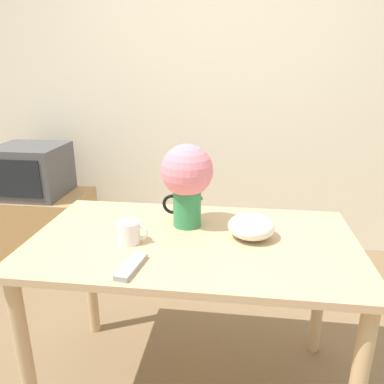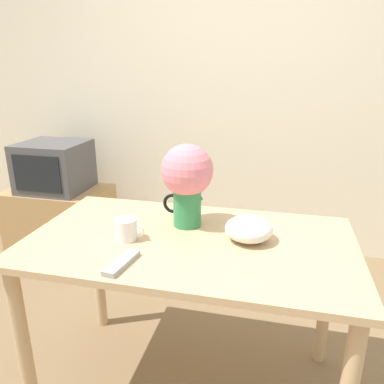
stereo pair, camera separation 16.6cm
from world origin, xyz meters
The scene contains 8 objects.
wall_back centered at (0.00, 1.75, 1.30)m, with size 8.00×0.05×2.60m.
table centered at (-0.01, 0.13, 0.68)m, with size 1.38×0.78×0.80m.
flower_vase centered at (-0.05, 0.27, 1.02)m, with size 0.23×0.23×0.38m.
coffee_mug centered at (-0.26, 0.06, 0.84)m, with size 0.13×0.09×0.09m.
white_bowl centered at (0.24, 0.17, 0.85)m, with size 0.20×0.20×0.10m.
remote_control centered at (-0.20, -0.15, 0.81)m, with size 0.08×0.19×0.02m.
tv_stand centered at (-1.39, 1.27, 0.27)m, with size 0.80×0.49×0.54m.
tv_set centered at (-1.39, 1.27, 0.73)m, with size 0.49×0.46×0.38m.
Camera 1 is at (0.18, -1.30, 1.50)m, focal length 35.00 mm.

